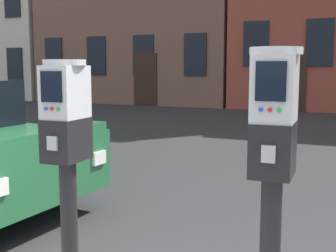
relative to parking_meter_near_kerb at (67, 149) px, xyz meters
The scene contains 2 objects.
parking_meter_near_kerb is the anchor object (origin of this frame).
parking_meter_twin_adjacent 1.07m from the parking_meter_near_kerb, ahead, with size 0.23×0.26×1.52m.
Camera 1 is at (1.17, -2.07, 1.58)m, focal length 48.71 mm.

